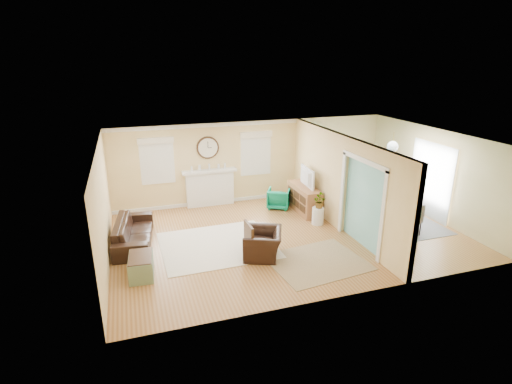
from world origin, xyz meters
TOP-DOWN VIEW (x-y plane):
  - floor at (0.00, 0.00)m, footprint 9.00×9.00m
  - wall_back at (0.00, 3.00)m, footprint 9.00×0.02m
  - wall_front at (0.00, -3.00)m, footprint 9.00×0.02m
  - wall_left at (-4.50, 0.00)m, footprint 0.02×6.00m
  - wall_right at (4.50, 0.00)m, footprint 0.02×6.00m
  - ceiling at (0.00, 0.00)m, footprint 9.00×6.00m
  - partition at (1.51, 0.28)m, footprint 0.17×6.00m
  - fireplace at (-1.50, 2.88)m, footprint 1.70×0.30m
  - wall_clock at (-1.50, 2.97)m, footprint 0.70×0.07m
  - window_left at (-3.05, 2.95)m, footprint 1.05×0.13m
  - window_right at (0.05, 2.95)m, footprint 1.05×0.13m
  - french_doors at (4.45, 0.00)m, footprint 0.06×1.70m
  - pendant at (3.00, 0.00)m, footprint 0.30×0.30m
  - rug_cream at (-1.93, -0.02)m, footprint 2.82×2.46m
  - rug_jute at (0.08, -1.59)m, footprint 2.32×1.98m
  - rug_grey at (3.18, 0.06)m, footprint 2.32×2.90m
  - sofa at (-3.91, 0.73)m, footprint 1.10×2.26m
  - eames_chair at (-1.02, -0.90)m, footprint 1.18×1.25m
  - green_chair at (0.49, 1.97)m, footprint 0.90×0.91m
  - trunk at (-3.81, -0.95)m, footprint 0.57×0.86m
  - credenza at (1.12, 1.47)m, footprint 0.51×1.51m
  - tv at (1.10, 1.47)m, footprint 0.20×1.01m
  - garden_stool at (1.08, 0.43)m, footprint 0.33×0.33m
  - potted_plant at (1.08, 0.43)m, footprint 0.33×0.38m
  - dining_table at (3.18, 0.06)m, footprint 1.24×1.98m
  - dining_chair_n at (3.13, 1.22)m, footprint 0.50×0.50m
  - dining_chair_s at (3.10, -1.03)m, footprint 0.48×0.48m
  - dining_chair_w at (2.44, 0.05)m, footprint 0.45×0.45m
  - dining_chair_e at (3.85, 0.12)m, footprint 0.44×0.44m

SIDE VIEW (x-z plane):
  - floor at x=0.00m, z-range 0.00..0.00m
  - rug_jute at x=0.08m, z-range 0.00..0.01m
  - rug_grey at x=3.18m, z-range 0.00..0.01m
  - rug_cream at x=-1.93m, z-range 0.00..0.01m
  - trunk at x=-3.81m, z-range 0.00..0.48m
  - garden_stool at x=1.08m, z-range 0.00..0.49m
  - green_chair at x=0.49m, z-range 0.00..0.61m
  - sofa at x=-3.91m, z-range 0.00..0.63m
  - eames_chair at x=-1.02m, z-range 0.00..0.65m
  - dining_table at x=3.18m, z-range 0.00..0.66m
  - credenza at x=1.12m, z-range 0.00..0.80m
  - dining_chair_e at x=3.85m, z-range 0.07..0.94m
  - dining_chair_s at x=3.10m, z-range 0.08..0.96m
  - dining_chair_w at x=2.44m, z-range 0.09..1.05m
  - dining_chair_n at x=3.13m, z-range 0.09..1.06m
  - fireplace at x=-1.50m, z-range 0.01..1.18m
  - potted_plant at x=1.08m, z-range 0.49..0.90m
  - tv at x=1.10m, z-range 0.80..1.38m
  - french_doors at x=4.45m, z-range 0.00..2.20m
  - wall_back at x=0.00m, z-range 0.00..2.60m
  - wall_front at x=0.00m, z-range 0.00..2.60m
  - wall_left at x=-4.50m, z-range 0.00..2.60m
  - wall_right at x=4.50m, z-range 0.00..2.60m
  - partition at x=1.51m, z-range 0.06..2.66m
  - window_left at x=-3.05m, z-range 0.95..2.37m
  - window_right at x=0.05m, z-range 0.95..2.37m
  - wall_clock at x=-1.50m, z-range 1.50..2.20m
  - pendant at x=3.00m, z-range 1.93..2.48m
  - ceiling at x=0.00m, z-range 2.59..2.61m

